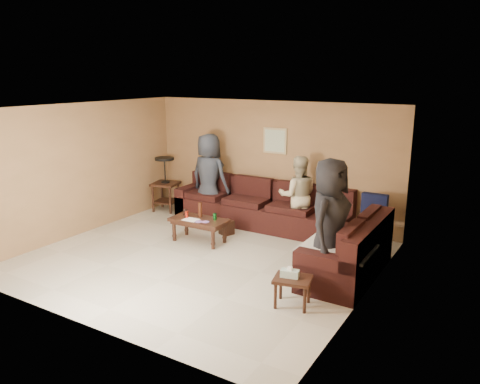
{
  "coord_description": "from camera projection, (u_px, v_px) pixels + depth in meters",
  "views": [
    {
      "loc": [
        4.35,
        -5.97,
        3.01
      ],
      "look_at": [
        0.25,
        0.85,
        1.0
      ],
      "focal_mm": 35.0,
      "sensor_mm": 36.0,
      "label": 1
    }
  ],
  "objects": [
    {
      "name": "room",
      "position": [
        199.0,
        161.0,
        7.47
      ],
      "size": [
        5.6,
        5.5,
        2.5
      ],
      "color": "#B6B09A",
      "rests_on": "ground"
    },
    {
      "name": "sectional_sofa",
      "position": [
        285.0,
        224.0,
        8.65
      ],
      "size": [
        4.65,
        2.9,
        0.97
      ],
      "color": "black",
      "rests_on": "ground"
    },
    {
      "name": "coffee_table",
      "position": [
        199.0,
        222.0,
        8.57
      ],
      "size": [
        1.06,
        0.55,
        0.72
      ],
      "rotation": [
        0.0,
        0.0,
        0.02
      ],
      "color": "#321910",
      "rests_on": "ground"
    },
    {
      "name": "end_table_left",
      "position": [
        165.0,
        183.0,
        10.5
      ],
      "size": [
        0.64,
        0.64,
        1.22
      ],
      "rotation": [
        0.0,
        0.0,
        0.22
      ],
      "color": "#321910",
      "rests_on": "ground"
    },
    {
      "name": "side_table_right",
      "position": [
        292.0,
        281.0,
        6.18
      ],
      "size": [
        0.56,
        0.5,
        0.55
      ],
      "rotation": [
        0.0,
        0.0,
        0.23
      ],
      "color": "#321910",
      "rests_on": "ground"
    },
    {
      "name": "waste_bin",
      "position": [
        227.0,
        227.0,
        9.03
      ],
      "size": [
        0.29,
        0.29,
        0.27
      ],
      "primitive_type": "cube",
      "rotation": [
        0.0,
        0.0,
        -0.37
      ],
      "color": "#321910",
      "rests_on": "ground"
    },
    {
      "name": "wall_art",
      "position": [
        275.0,
        141.0,
        9.47
      ],
      "size": [
        0.52,
        0.04,
        0.52
      ],
      "color": "tan",
      "rests_on": "ground"
    },
    {
      "name": "person_left",
      "position": [
        209.0,
        177.0,
        9.86
      ],
      "size": [
        0.92,
        0.63,
        1.82
      ],
      "primitive_type": "imported",
      "rotation": [
        0.0,
        0.0,
        3.09
      ],
      "color": "#2A303A",
      "rests_on": "ground"
    },
    {
      "name": "person_middle",
      "position": [
        298.0,
        196.0,
        8.88
      ],
      "size": [
        0.93,
        0.86,
        1.53
      ],
      "primitive_type": "imported",
      "rotation": [
        0.0,
        0.0,
        3.62
      ],
      "color": "#C5B992",
      "rests_on": "ground"
    },
    {
      "name": "person_right",
      "position": [
        329.0,
        222.0,
        6.74
      ],
      "size": [
        0.61,
        0.93,
        1.88
      ],
      "primitive_type": "imported",
      "rotation": [
        0.0,
        0.0,
        1.55
      ],
      "color": "black",
      "rests_on": "ground"
    }
  ]
}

